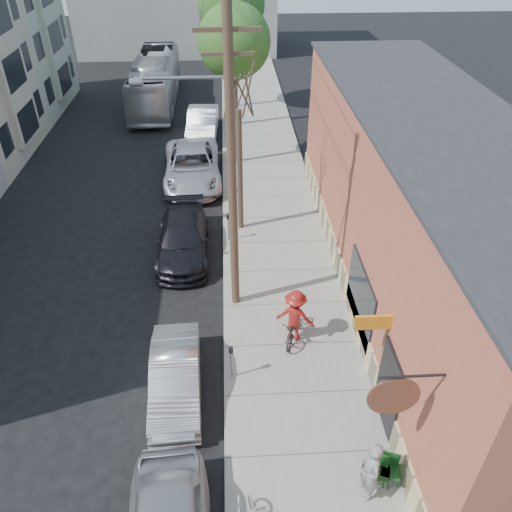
{
  "coord_description": "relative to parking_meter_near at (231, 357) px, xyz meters",
  "views": [
    {
      "loc": [
        2.4,
        -9.54,
        12.11
      ],
      "look_at": [
        3.24,
        5.14,
        1.5
      ],
      "focal_mm": 35.0,
      "sensor_mm": 36.0,
      "label": 1
    }
  ],
  "objects": [
    {
      "name": "ground",
      "position": [
        -2.25,
        -0.74,
        -0.98
      ],
      "size": [
        120.0,
        120.0,
        0.0
      ],
      "primitive_type": "plane",
      "color": "black"
    },
    {
      "name": "sidewalk",
      "position": [
        2.0,
        10.26,
        -0.91
      ],
      "size": [
        4.5,
        58.0,
        0.15
      ],
      "primitive_type": "cube",
      "color": "gray",
      "rests_on": "ground"
    },
    {
      "name": "cafe_building",
      "position": [
        6.74,
        4.25,
        2.32
      ],
      "size": [
        6.6,
        20.2,
        6.61
      ],
      "color": "#A6543D",
      "rests_on": "ground"
    },
    {
      "name": "parking_meter_near",
      "position": [
        0.0,
        0.0,
        0.0
      ],
      "size": [
        0.14,
        0.14,
        1.24
      ],
      "color": "slate",
      "rests_on": "sidewalk"
    },
    {
      "name": "parking_meter_far",
      "position": [
        0.0,
        7.54,
        0.0
      ],
      "size": [
        0.14,
        0.14,
        1.24
      ],
      "color": "slate",
      "rests_on": "sidewalk"
    },
    {
      "name": "utility_pole_near",
      "position": [
        0.14,
        3.52,
        4.43
      ],
      "size": [
        3.57,
        0.28,
        10.0
      ],
      "color": "#503A28",
      "rests_on": "sidewalk"
    },
    {
      "name": "utility_pole_far",
      "position": [
        0.2,
        20.82,
        4.36
      ],
      "size": [
        1.8,
        0.28,
        10.0
      ],
      "color": "#503A28",
      "rests_on": "sidewalk"
    },
    {
      "name": "tree_bare",
      "position": [
        0.55,
        8.55,
        1.84
      ],
      "size": [
        0.24,
        0.24,
        5.35
      ],
      "color": "#44392C",
      "rests_on": "sidewalk"
    },
    {
      "name": "tree_leafy_mid",
      "position": [
        0.55,
        15.38,
        5.42
      ],
      "size": [
        3.57,
        3.57,
        8.06
      ],
      "color": "#44392C",
      "rests_on": "sidewalk"
    },
    {
      "name": "tree_leafy_far",
      "position": [
        0.55,
        24.37,
        5.62
      ],
      "size": [
        4.28,
        4.28,
        8.61
      ],
      "color": "#44392C",
      "rests_on": "sidewalk"
    },
    {
      "name": "patio_chair_a",
      "position": [
        3.6,
        -3.63,
        -0.39
      ],
      "size": [
        0.64,
        0.64,
        0.88
      ],
      "primitive_type": null,
      "rotation": [
        0.0,
        0.0,
        -0.35
      ],
      "color": "#113E16",
      "rests_on": "sidewalk"
    },
    {
      "name": "patio_chair_b",
      "position": [
        3.87,
        -3.59,
        -0.39
      ],
      "size": [
        0.65,
        0.65,
        0.88
      ],
      "primitive_type": null,
      "rotation": [
        0.0,
        0.0,
        -0.37
      ],
      "color": "#113E16",
      "rests_on": "sidewalk"
    },
    {
      "name": "patron_grey",
      "position": [
        3.2,
        -3.9,
        0.12
      ],
      "size": [
        0.53,
        0.74,
        1.9
      ],
      "primitive_type": "imported",
      "rotation": [
        0.0,
        0.0,
        -1.46
      ],
      "color": "gray",
      "rests_on": "sidewalk"
    },
    {
      "name": "cyclist",
      "position": [
        2.09,
        1.55,
        0.14
      ],
      "size": [
        1.43,
        1.11,
        1.94
      ],
      "primitive_type": "imported",
      "rotation": [
        0.0,
        0.0,
        2.78
      ],
      "color": "maroon",
      "rests_on": "sidewalk"
    },
    {
      "name": "cyclist_bike",
      "position": [
        2.09,
        1.55,
        -0.36
      ],
      "size": [
        1.23,
        1.92,
        0.95
      ],
      "primitive_type": "imported",
      "rotation": [
        0.0,
        0.0,
        -0.36
      ],
      "color": "black",
      "rests_on": "sidewalk"
    },
    {
      "name": "car_1",
      "position": [
        -1.66,
        -0.4,
        -0.31
      ],
      "size": [
        1.63,
        4.13,
        1.34
      ],
      "primitive_type": "imported",
      "rotation": [
        0.0,
        0.0,
        0.05
      ],
      "color": "#B9BCC1",
      "rests_on": "ground"
    },
    {
      "name": "car_2",
      "position": [
        -1.87,
        6.84,
        -0.25
      ],
      "size": [
        2.17,
        5.08,
        1.46
      ],
      "primitive_type": "imported",
      "rotation": [
        0.0,
        0.0,
        0.03
      ],
      "color": "black",
      "rests_on": "ground"
    },
    {
      "name": "car_3",
      "position": [
        -1.79,
        13.42,
        -0.14
      ],
      "size": [
        3.13,
        6.23,
        1.69
      ],
      "primitive_type": "imported",
      "rotation": [
        0.0,
        0.0,
        0.05
      ],
      "color": "#BABBC3",
      "rests_on": "ground"
    },
    {
      "name": "car_4",
      "position": [
        -1.45,
        19.47,
        -0.16
      ],
      "size": [
        1.92,
        5.06,
        1.65
      ],
      "primitive_type": "imported",
      "rotation": [
        0.0,
        0.0,
        -0.04
      ],
      "color": "#B5BABD",
      "rests_on": "ground"
    },
    {
      "name": "bus",
      "position": [
        -4.91,
        25.72,
        0.62
      ],
      "size": [
        2.82,
        11.53,
        3.2
      ],
      "primitive_type": "imported",
      "rotation": [
        0.0,
        0.0,
        0.01
      ],
      "color": "silver",
      "rests_on": "ground"
    }
  ]
}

